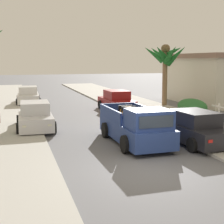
{
  "coord_description": "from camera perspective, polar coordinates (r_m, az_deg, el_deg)",
  "views": [
    {
      "loc": [
        -4.47,
        -10.06,
        3.81
      ],
      "look_at": [
        0.35,
        5.84,
        1.2
      ],
      "focal_mm": 52.99,
      "sensor_mm": 36.0,
      "label": 1
    }
  ],
  "objects": [
    {
      "name": "car_left_near",
      "position": [
        25.29,
        0.77,
        1.9
      ],
      "size": [
        2.13,
        4.3,
        1.54
      ],
      "color": "maroon",
      "rests_on": "ground"
    },
    {
      "name": "pickup_truck",
      "position": [
        15.17,
        4.12,
        -2.49
      ],
      "size": [
        2.25,
        5.23,
        1.8
      ],
      "color": "navy",
      "rests_on": "ground"
    },
    {
      "name": "hedge_bush",
      "position": [
        24.22,
        13.65,
        0.95
      ],
      "size": [
        1.8,
        2.8,
        1.1
      ],
      "primitive_type": "ellipsoid",
      "color": "#2D6B33",
      "rests_on": "ground"
    },
    {
      "name": "curb_left",
      "position": [
        22.38,
        -16.54,
        -1.11
      ],
      "size": [
        0.16,
        60.0,
        0.1
      ],
      "primitive_type": "cube",
      "color": "silver",
      "rests_on": "ground"
    },
    {
      "name": "curb_right",
      "position": [
        24.08,
        5.06,
        -0.08
      ],
      "size": [
        0.16,
        60.0,
        0.1
      ],
      "primitive_type": "cube",
      "color": "silver",
      "rests_on": "ground"
    },
    {
      "name": "palm_tree_left_mid",
      "position": [
        27.5,
        9.23,
        9.39
      ],
      "size": [
        3.44,
        3.94,
        5.11
      ],
      "color": "brown",
      "rests_on": "ground"
    },
    {
      "name": "sidewalk_right",
      "position": [
        24.48,
        7.28,
        0.05
      ],
      "size": [
        4.85,
        60.0,
        0.12
      ],
      "primitive_type": "cube",
      "color": "#B2AFA8",
      "rests_on": "ground"
    },
    {
      "name": "ground_plane",
      "position": [
        11.65,
        6.8,
        -10.23
      ],
      "size": [
        160.0,
        160.0,
        0.0
      ],
      "primitive_type": "plane",
      "color": "slate"
    },
    {
      "name": "car_left_mid",
      "position": [
        18.8,
        -13.13,
        -0.79
      ],
      "size": [
        2.11,
        4.3,
        1.54
      ],
      "color": "silver",
      "rests_on": "ground"
    },
    {
      "name": "car_right_near",
      "position": [
        15.63,
        13.93,
        -2.77
      ],
      "size": [
        2.21,
        4.34,
        1.54
      ],
      "color": "black",
      "rests_on": "ground"
    },
    {
      "name": "car_right_mid",
      "position": [
        29.92,
        -14.26,
        2.72
      ],
      "size": [
        2.16,
        4.32,
        1.54
      ],
      "color": "silver",
      "rests_on": "ground"
    }
  ]
}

